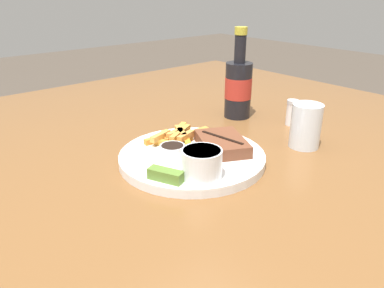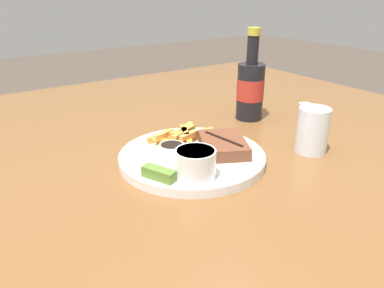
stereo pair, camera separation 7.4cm
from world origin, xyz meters
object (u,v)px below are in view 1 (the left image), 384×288
(dinner_plate, at_px, (192,157))
(pickle_spear, at_px, (166,175))
(steak_portion, at_px, (222,143))
(salt_shaker, at_px, (292,112))
(dipping_sauce_cup, at_px, (172,150))
(drinking_glass, at_px, (306,126))
(coleslaw_cup, at_px, (202,162))
(fork_utensil, at_px, (167,142))
(beer_bottle, at_px, (238,86))

(dinner_plate, xyz_separation_m, pickle_spear, (0.06, -0.11, 0.02))
(steak_portion, relative_size, salt_shaker, 2.27)
(dipping_sauce_cup, xyz_separation_m, pickle_spear, (0.07, -0.07, -0.00))
(dipping_sauce_cup, distance_m, pickle_spear, 0.10)
(steak_portion, height_order, salt_shaker, salt_shaker)
(steak_portion, relative_size, drinking_glass, 1.52)
(dinner_plate, bearing_deg, steak_portion, 68.25)
(steak_portion, relative_size, coleslaw_cup, 2.06)
(steak_portion, relative_size, fork_utensil, 1.10)
(coleslaw_cup, distance_m, drinking_glass, 0.29)
(dinner_plate, bearing_deg, pickle_spear, -62.27)
(steak_portion, xyz_separation_m, salt_shaker, (-0.02, 0.27, 0.00))
(coleslaw_cup, relative_size, dipping_sauce_cup, 1.44)
(coleslaw_cup, relative_size, drinking_glass, 0.74)
(pickle_spear, xyz_separation_m, beer_bottle, (-0.19, 0.38, 0.06))
(dipping_sauce_cup, distance_m, beer_bottle, 0.34)
(pickle_spear, relative_size, fork_utensil, 0.50)
(fork_utensil, bearing_deg, dipping_sauce_cup, -32.21)
(steak_portion, relative_size, pickle_spear, 2.21)
(beer_bottle, relative_size, drinking_glass, 2.41)
(steak_portion, distance_m, drinking_glass, 0.19)
(pickle_spear, height_order, fork_utensil, pickle_spear)
(steak_portion, distance_m, salt_shaker, 0.27)
(dinner_plate, bearing_deg, beer_bottle, 116.04)
(coleslaw_cup, height_order, drinking_glass, drinking_glass)
(coleslaw_cup, height_order, dipping_sauce_cup, coleslaw_cup)
(fork_utensil, relative_size, salt_shaker, 2.07)
(coleslaw_cup, xyz_separation_m, salt_shaker, (-0.09, 0.38, -0.01))
(beer_bottle, bearing_deg, coleslaw_cup, -55.89)
(steak_portion, xyz_separation_m, dipping_sauce_cup, (-0.04, -0.10, 0.00))
(dinner_plate, distance_m, pickle_spear, 0.12)
(drinking_glass, bearing_deg, dinner_plate, -113.23)
(dipping_sauce_cup, distance_m, fork_utensil, 0.07)
(dinner_plate, relative_size, dipping_sauce_cup, 5.90)
(dinner_plate, distance_m, salt_shaker, 0.33)
(dipping_sauce_cup, bearing_deg, dinner_plate, 73.65)
(salt_shaker, bearing_deg, drinking_glass, -42.92)
(dinner_plate, relative_size, beer_bottle, 1.26)
(dinner_plate, bearing_deg, fork_utensil, -175.97)
(steak_portion, distance_m, pickle_spear, 0.17)
(coleslaw_cup, distance_m, dipping_sauce_cup, 0.10)
(beer_bottle, height_order, salt_shaker, beer_bottle)
(fork_utensil, distance_m, beer_bottle, 0.29)
(fork_utensil, height_order, salt_shaker, salt_shaker)
(drinking_glass, xyz_separation_m, salt_shaker, (-0.10, 0.09, -0.02))
(fork_utensil, bearing_deg, dinner_plate, -0.00)
(dinner_plate, xyz_separation_m, coleslaw_cup, (0.09, -0.05, 0.04))
(coleslaw_cup, xyz_separation_m, fork_utensil, (-0.16, 0.05, -0.03))
(pickle_spear, height_order, salt_shaker, salt_shaker)
(pickle_spear, distance_m, drinking_glass, 0.35)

